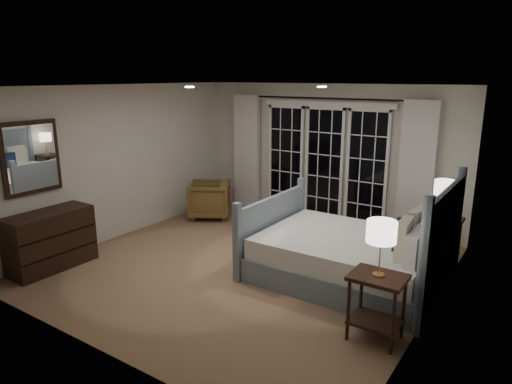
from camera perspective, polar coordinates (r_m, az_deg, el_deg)
The scene contains 20 objects.
floor at distance 6.60m, azimuth -1.23°, elevation -9.18°, with size 5.00×5.00×0.00m, color #856247.
ceiling at distance 6.05m, azimuth -1.36°, elevation 13.09°, with size 5.00×5.00×0.00m, color white.
wall_left at distance 7.88m, azimuth -16.37°, elevation 3.67°, with size 0.02×5.00×2.50m, color beige.
wall_right at distance 5.23m, azimuth 21.77°, elevation -2.05°, with size 0.02×5.00×2.50m, color beige.
wall_back at distance 8.33m, azimuth 8.67°, elevation 4.64°, with size 5.00×0.02×2.50m, color beige.
wall_front at distance 4.47m, azimuth -20.09°, elevation -4.58°, with size 5.00×0.02×2.50m, color beige.
french_doors at distance 8.33m, azimuth 8.51°, elevation 3.52°, with size 2.50×0.04×2.20m.
curtain_rod at distance 8.14m, azimuth 8.63°, elevation 11.51°, with size 0.03×0.03×3.50m, color black.
curtain_left at distance 9.06m, azimuth -1.18°, elevation 4.94°, with size 0.55×0.10×2.25m, color silver.
curtain_right at distance 7.69m, azimuth 19.42°, elevation 2.42°, with size 0.55×0.10×2.25m, color silver.
downlight_a at distance 6.16m, azimuth 8.22°, elevation 12.88°, with size 0.12×0.12×0.01m, color white.
downlight_b at distance 6.11m, azimuth -8.31°, elevation 12.87°, with size 0.12×0.12×0.01m, color white.
bed at distance 6.16m, azimuth 11.79°, elevation -7.79°, with size 2.38×1.71×1.39m.
nightstand_left at distance 4.87m, azimuth 14.87°, elevation -12.60°, with size 0.54×0.43×0.70m.
nightstand_right at distance 6.92m, azimuth 21.99°, elevation -4.93°, with size 0.55×0.44×0.71m.
lamp_left at distance 4.60m, azimuth 15.42°, elevation -4.89°, with size 0.30×0.30×0.57m.
lamp_right at distance 6.74m, azimuth 22.52°, elevation 0.46°, with size 0.28×0.28×0.54m.
armchair at distance 8.71m, azimuth -5.88°, elevation -0.95°, with size 0.74×0.76×0.69m, color brown.
dresser at distance 7.00m, azimuth -24.30°, elevation -5.50°, with size 0.49×1.16×0.82m.
mirror at distance 6.92m, azimuth -26.31°, elevation 3.87°, with size 0.05×0.85×1.00m.
Camera 1 is at (3.48, -4.94, 2.64)m, focal length 32.00 mm.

